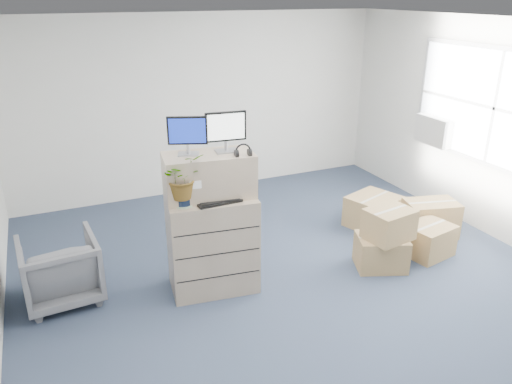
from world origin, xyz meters
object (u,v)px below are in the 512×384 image
potted_plant (182,182)px  keyboard (219,201)px  water_bottle (218,183)px  monitor_left (187,134)px  monitor_right (226,130)px  office_chair (60,267)px  filing_cabinet_lower (213,244)px

potted_plant → keyboard: bearing=-12.1°
water_bottle → potted_plant: potted_plant is taller
monitor_left → monitor_right: size_ratio=0.93×
monitor_right → water_bottle: size_ratio=1.59×
monitor_left → office_chair: bearing=-172.6°
filing_cabinet_lower → keyboard: bearing=-70.9°
water_bottle → potted_plant: size_ratio=0.48×
monitor_left → potted_plant: bearing=-105.0°
monitor_right → water_bottle: monitor_right is taller
monitor_left → water_bottle: 0.62m
monitor_right → potted_plant: monitor_right is taller
filing_cabinet_lower → water_bottle: water_bottle is taller
monitor_right → office_chair: 2.27m
filing_cabinet_lower → monitor_left: (-0.18, 0.11, 1.22)m
potted_plant → monitor_right: bearing=13.5°
monitor_left → monitor_right: 0.39m
monitor_left → office_chair: monitor_left is taller
filing_cabinet_lower → water_bottle: size_ratio=4.03×
filing_cabinet_lower → keyboard: (0.03, -0.15, 0.55)m
monitor_right → potted_plant: 0.69m
filing_cabinet_lower → monitor_right: 1.25m
monitor_right → office_chair: (-1.75, 0.38, -1.38)m
monitor_right → keyboard: (-0.17, -0.20, -0.69)m
filing_cabinet_lower → water_bottle: (0.10, 0.05, 0.67)m
monitor_right → potted_plant: (-0.52, -0.12, -0.45)m
monitor_right → water_bottle: bearing=-177.8°
monitor_left → water_bottle: monitor_left is taller
potted_plant → office_chair: (-1.24, 0.50, -0.94)m
office_chair → water_bottle: bearing=163.2°
potted_plant → office_chair: size_ratio=0.71×
monitor_right → office_chair: monitor_right is taller
monitor_right → keyboard: 0.73m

